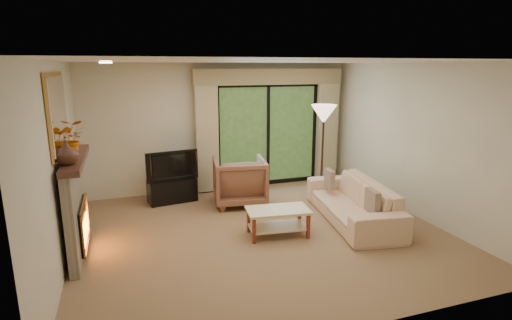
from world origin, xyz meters
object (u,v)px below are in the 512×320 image
object	(u,v)px
media_console	(172,190)
coffee_table	(278,222)
sofa	(352,201)
armchair	(240,181)

from	to	relation	value
media_console	coffee_table	world-z (taller)	media_console
sofa	coffee_table	world-z (taller)	sofa
armchair	coffee_table	size ratio (longest dim) A/B	1.02
media_console	coffee_table	xyz separation A→B (m)	(1.32, -2.11, -0.01)
media_console	sofa	xyz separation A→B (m)	(2.74, -1.93, 0.11)
sofa	media_console	bearing A→B (deg)	-115.92
armchair	sofa	xyz separation A→B (m)	(1.55, -1.41, -0.11)
media_console	armchair	xyz separation A→B (m)	(1.19, -0.52, 0.22)
sofa	armchair	bearing A→B (deg)	-123.14
coffee_table	media_console	bearing A→B (deg)	129.07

